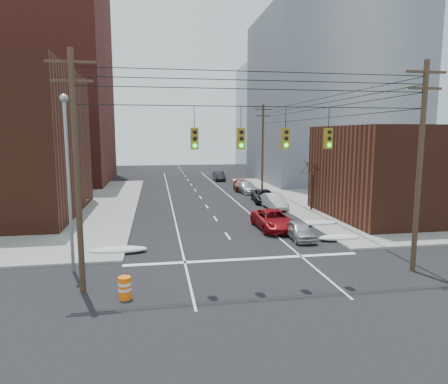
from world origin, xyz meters
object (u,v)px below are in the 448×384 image
object	(u,v)px
red_pickup	(273,220)
parked_car_f	(219,176)
parked_car_b	(274,201)
parked_car_c	(264,196)
parked_car_a	(300,230)
parked_car_e	(241,185)
construction_barrel	(125,288)
parked_car_d	(246,187)
lot_car_d	(36,204)
lot_car_b	(64,199)
lot_car_a	(50,205)

from	to	relation	value
red_pickup	parked_car_f	xyz separation A→B (m)	(0.96, 33.07, -0.02)
parked_car_b	red_pickup	bearing A→B (deg)	-109.72
red_pickup	parked_car_c	world-z (taller)	red_pickup
parked_car_a	parked_car_c	xyz separation A→B (m)	(1.60, 15.24, 0.05)
parked_car_a	parked_car_e	xyz separation A→B (m)	(1.05, 24.71, 0.12)
construction_barrel	parked_car_f	bearing A→B (deg)	75.79
parked_car_d	construction_barrel	size ratio (longest dim) A/B	4.84
parked_car_e	construction_barrel	xyz separation A→B (m)	(-12.35, -33.13, -0.23)
parked_car_d	lot_car_d	size ratio (longest dim) A/B	1.23
lot_car_b	construction_barrel	xyz separation A→B (m)	(7.73, -24.30, -0.27)
red_pickup	lot_car_d	xyz separation A→B (m)	(-19.91, 9.81, 0.09)
lot_car_a	construction_barrel	distance (m)	22.63
parked_car_a	lot_car_a	xyz separation A→B (m)	(-19.60, 12.63, 0.17)
red_pickup	construction_barrel	size ratio (longest dim) A/B	5.27
parked_car_f	parked_car_a	bearing A→B (deg)	-89.28
parked_car_f	lot_car_d	world-z (taller)	lot_car_d
parked_car_d	parked_car_b	bearing A→B (deg)	-95.53
parked_car_a	parked_car_b	bearing A→B (deg)	83.17
parked_car_b	parked_car_d	xyz separation A→B (m)	(-0.33, 11.00, -0.01)
lot_car_b	parked_car_b	bearing A→B (deg)	-111.85
parked_car_e	lot_car_b	size ratio (longest dim) A/B	0.95
red_pickup	lot_car_b	size ratio (longest dim) A/B	1.15
parked_car_c	lot_car_b	bearing A→B (deg)	-175.65
parked_car_a	parked_car_e	bearing A→B (deg)	88.67
lot_car_b	parked_car_e	bearing A→B (deg)	-76.08
parked_car_a	parked_car_f	bearing A→B (deg)	91.10
parked_car_b	lot_car_a	world-z (taller)	same
lot_car_a	parked_car_f	bearing A→B (deg)	-64.63
parked_car_f	lot_car_d	bearing A→B (deg)	-131.19
parked_car_d	parked_car_f	world-z (taller)	parked_car_f
parked_car_b	parked_car_c	world-z (taller)	parked_car_b
parked_car_b	parked_car_d	size ratio (longest dim) A/B	0.90
red_pickup	parked_car_a	distance (m)	3.28
red_pickup	parked_car_b	xyz separation A→B (m)	(2.56, 8.34, -0.02)
parked_car_f	parked_car_b	bearing A→B (deg)	-85.57
parked_car_d	construction_barrel	xyz separation A→B (m)	(-12.57, -30.90, -0.19)
lot_car_b	red_pickup	bearing A→B (deg)	-135.01
parked_car_b	lot_car_a	xyz separation A→B (m)	(-21.20, 1.15, 0.07)
parked_car_a	lot_car_d	size ratio (longest dim) A/B	0.93
lot_car_a	construction_barrel	bearing A→B (deg)	176.64
parked_car_b	construction_barrel	bearing A→B (deg)	-125.58
red_pickup	parked_car_a	bearing A→B (deg)	-74.06
lot_car_a	lot_car_b	bearing A→B (deg)	-34.97
red_pickup	parked_car_b	distance (m)	8.73
parked_car_e	parked_car_f	distance (m)	11.55
parked_car_a	construction_barrel	xyz separation A→B (m)	(-11.30, -8.43, -0.11)
parked_car_a	parked_car_f	distance (m)	36.20
parked_car_a	lot_car_b	distance (m)	24.78
construction_barrel	parked_car_a	bearing A→B (deg)	36.71
parked_car_d	lot_car_a	world-z (taller)	lot_car_a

